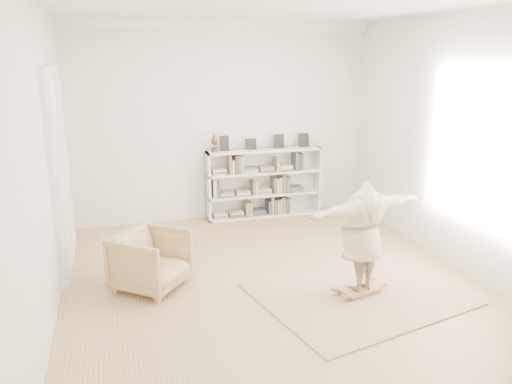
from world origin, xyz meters
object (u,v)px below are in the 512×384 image
armchair (151,260)px  rocker_board (359,290)px  person (362,233)px  bookshelf (264,184)px

armchair → rocker_board: (2.55, -0.95, -0.32)m
person → rocker_board: bearing=167.2°
armchair → person: size_ratio=0.48×
person → armchair: bearing=-33.3°
bookshelf → armchair: size_ratio=2.59×
armchair → rocker_board: armchair is taller
armchair → bookshelf: bearing=-2.5°
bookshelf → rocker_board: (0.21, -3.51, -0.57)m
rocker_board → person: bearing=167.2°
armchair → person: 2.76m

